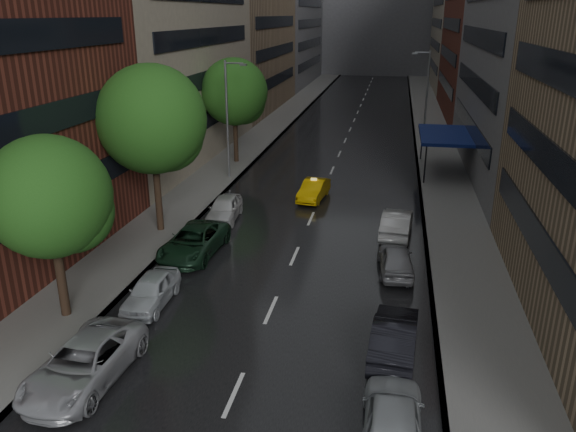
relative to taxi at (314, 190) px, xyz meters
The scene contains 12 objects.
road 23.98m from the taxi, 89.00° to the left, with size 14.00×140.00×0.01m, color black.
sidewalk_left 25.46m from the taxi, 109.70° to the left, with size 4.00×140.00×0.15m, color gray.
sidewalk_right 25.75m from the taxi, 68.54° to the left, with size 4.00×140.00×0.15m, color gray.
tree_near 20.60m from the taxi, 114.10° to the right, with size 5.03×5.03×8.01m.
tree_mid 12.92m from the taxi, 135.88° to the right, with size 6.22×6.22×9.91m.
tree_far 13.29m from the taxi, 132.52° to the left, with size 5.66×5.66×9.02m.
taxi is the anchor object (origin of this frame).
parked_cars_left 15.31m from the taxi, 108.98° to the right, with size 2.84×22.16×1.54m.
parked_cars_right 16.35m from the taxi, 69.14° to the right, with size 2.01×22.21×1.61m.
street_lamp_left 9.30m from the taxi, 151.51° to the left, with size 1.74×0.22×9.00m.
street_lamp_right 21.06m from the taxi, 66.77° to the left, with size 1.74×0.22×9.00m.
awning 13.22m from the taxi, 43.62° to the left, with size 4.00×8.00×3.12m.
Camera 1 is at (4.87, -11.53, 12.44)m, focal length 35.00 mm.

